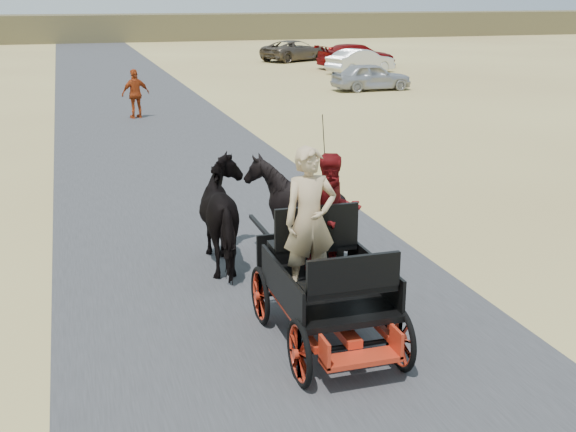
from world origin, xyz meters
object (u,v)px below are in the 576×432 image
object	(u,v)px
carriage	(325,316)
car_d	(295,51)
pedestrian	(136,94)
car_c	(357,56)
horse_left	(229,215)
car_b	(361,61)
horse_right	(295,209)
car_a	(371,77)

from	to	relation	value
carriage	car_d	world-z (taller)	car_d
car_d	pedestrian	bearing A→B (deg)	122.50
car_c	horse_left	bearing A→B (deg)	144.36
carriage	car_b	distance (m)	32.60
pedestrian	car_c	distance (m)	20.30
horse_right	car_c	distance (m)	32.39
carriage	horse_right	size ratio (longest dim) A/B	1.41
car_a	car_c	distance (m)	10.18
carriage	car_b	xyz separation A→B (m)	(12.92, 29.93, 0.30)
carriage	car_a	xyz separation A→B (m)	(10.53, 22.92, 0.26)
horse_left	car_a	world-z (taller)	horse_left
car_a	car_b	bearing A→B (deg)	-20.58
car_b	car_d	bearing A→B (deg)	-11.47
horse_right	car_a	distance (m)	22.28
carriage	car_c	xyz separation A→B (m)	(13.78, 32.57, 0.35)
car_d	horse_right	bearing A→B (deg)	136.25
carriage	horse_left	size ratio (longest dim) A/B	1.20
horse_left	car_d	world-z (taller)	horse_left
pedestrian	car_a	bearing A→B (deg)	-172.61
carriage	car_b	world-z (taller)	car_b
carriage	car_d	xyz separation A→B (m)	(11.79, 38.35, 0.31)
carriage	horse_left	distance (m)	3.09
car_a	car_c	size ratio (longest dim) A/B	0.74
car_b	car_c	bearing A→B (deg)	-37.14
pedestrian	car_a	size ratio (longest dim) A/B	0.48
horse_left	car_a	xyz separation A→B (m)	(11.08, 19.92, -0.23)
carriage	car_c	size ratio (longest dim) A/B	0.49
pedestrian	car_a	distance (m)	12.03
car_c	horse_right	bearing A→B (deg)	146.12
car_d	car_a	bearing A→B (deg)	149.21
carriage	horse_left	bearing A→B (deg)	100.39
horse_right	car_d	xyz separation A→B (m)	(11.24, 35.35, -0.18)
car_a	car_d	xyz separation A→B (m)	(1.26, 15.43, 0.05)
carriage	horse_right	xyz separation A→B (m)	(0.55, 3.00, 0.49)
car_d	car_b	bearing A→B (deg)	161.52
carriage	car_a	distance (m)	25.22
car_b	pedestrian	bearing A→B (deg)	112.09
car_c	pedestrian	bearing A→B (deg)	125.42
horse_left	car_b	world-z (taller)	horse_left
pedestrian	car_b	xyz separation A→B (m)	(13.44, 11.76, -0.20)
horse_left	pedestrian	xyz separation A→B (m)	(0.03, 15.17, 0.02)
car_d	carriage	bearing A→B (deg)	136.80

